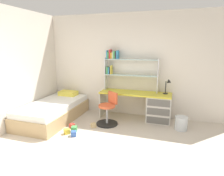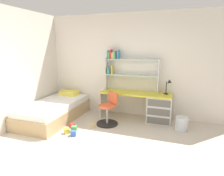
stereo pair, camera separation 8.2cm
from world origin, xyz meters
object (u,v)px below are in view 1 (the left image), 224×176
at_px(desk, 153,106).
at_px(waste_bin, 181,123).
at_px(toy_block_blue_2, 74,134).
at_px(desk_lamp, 168,84).
at_px(toy_block_natural_0, 93,125).
at_px(toy_block_red_4, 72,126).
at_px(swivel_chair, 108,112).
at_px(bookshelf_hutch, 124,66).
at_px(toy_block_green_1, 74,129).
at_px(toy_block_yellow_3, 67,131).
at_px(bed_platform, 54,111).

bearing_deg(desk, waste_bin, -28.08).
bearing_deg(toy_block_blue_2, desk_lamp, 38.60).
bearing_deg(toy_block_natural_0, toy_block_red_4, -159.47).
bearing_deg(toy_block_blue_2, waste_bin, 25.53).
bearing_deg(swivel_chair, toy_block_red_4, -146.89).
height_order(desk_lamp, toy_block_blue_2, desk_lamp).
distance_m(swivel_chair, waste_bin, 1.71).
distance_m(bookshelf_hutch, waste_bin, 1.98).
relative_size(waste_bin, toy_block_red_4, 3.20).
xyz_separation_m(desk_lamp, swivel_chair, (-1.35, -0.62, -0.65)).
xyz_separation_m(toy_block_green_1, toy_block_yellow_3, (-0.10, -0.15, -0.00)).
distance_m(desk_lamp, waste_bin, 0.97).
xyz_separation_m(swivel_chair, toy_block_natural_0, (-0.26, -0.30, -0.26)).
xyz_separation_m(toy_block_yellow_3, toy_block_red_4, (-0.05, 0.31, -0.01)).
bearing_deg(desk_lamp, toy_block_yellow_3, -145.25).
distance_m(toy_block_natural_0, toy_block_yellow_3, 0.64).
bearing_deg(toy_block_blue_2, bed_platform, 143.93).
bearing_deg(toy_block_green_1, toy_block_blue_2, -64.15).
xyz_separation_m(bookshelf_hutch, toy_block_green_1, (-0.77, -1.35, -1.29)).
bearing_deg(bookshelf_hutch, toy_block_blue_2, -113.56).
height_order(desk, toy_block_yellow_3, desk).
bearing_deg(desk_lamp, swivel_chair, -155.32).
relative_size(swivel_chair, toy_block_yellow_3, 7.03).
xyz_separation_m(bed_platform, toy_block_blue_2, (0.94, -0.68, -0.18)).
distance_m(desk_lamp, toy_block_green_1, 2.47).
distance_m(desk, desk_lamp, 0.67).
relative_size(bookshelf_hutch, toy_block_natural_0, 13.67).
xyz_separation_m(swivel_chair, toy_block_blue_2, (-0.48, -0.84, -0.25)).
bearing_deg(waste_bin, desk, 151.92).
relative_size(desk, toy_block_blue_2, 16.62).
relative_size(toy_block_green_1, toy_block_red_4, 1.23).
height_order(toy_block_yellow_3, toy_block_red_4, toy_block_yellow_3).
distance_m(desk_lamp, toy_block_yellow_3, 2.62).
bearing_deg(toy_block_blue_2, toy_block_red_4, 123.61).
height_order(swivel_chair, waste_bin, swivel_chair).
relative_size(waste_bin, toy_block_green_1, 2.60).
height_order(desk_lamp, toy_block_red_4, desk_lamp).
distance_m(waste_bin, toy_block_yellow_3, 2.56).
height_order(toy_block_green_1, toy_block_yellow_3, toy_block_green_1).
height_order(desk_lamp, toy_block_natural_0, desk_lamp).
relative_size(bed_platform, toy_block_blue_2, 18.46).
height_order(swivel_chair, toy_block_natural_0, swivel_chair).
xyz_separation_m(desk_lamp, bed_platform, (-2.76, -0.78, -0.72)).
distance_m(bookshelf_hutch, desk_lamp, 1.22).
xyz_separation_m(bed_platform, toy_block_red_4, (0.69, -0.32, -0.19)).
xyz_separation_m(waste_bin, toy_block_green_1, (-2.27, -0.83, -0.10)).
distance_m(toy_block_yellow_3, toy_block_red_4, 0.32).
bearing_deg(toy_block_yellow_3, desk, 38.70).
bearing_deg(toy_block_green_1, bed_platform, 150.18).
bearing_deg(bed_platform, toy_block_green_1, -29.82).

